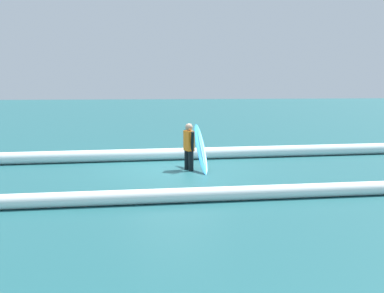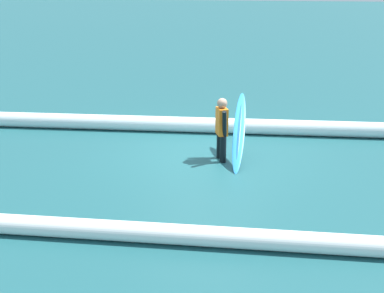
# 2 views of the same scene
# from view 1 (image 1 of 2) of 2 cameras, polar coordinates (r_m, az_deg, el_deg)

# --- Properties ---
(ground_plane) EXTENTS (129.88, 129.88, 0.00)m
(ground_plane) POSITION_cam_1_polar(r_m,az_deg,el_deg) (14.17, -2.01, -2.74)
(ground_plane) COLOR #1C5156
(surfer) EXTENTS (0.31, 0.61, 1.39)m
(surfer) POSITION_cam_1_polar(r_m,az_deg,el_deg) (13.87, -0.37, 0.25)
(surfer) COLOR black
(surfer) RESTS_ON ground_plane
(surfboard) EXTENTS (0.26, 1.91, 1.30)m
(surfboard) POSITION_cam_1_polar(r_m,az_deg,el_deg) (14.07, 1.05, -0.20)
(surfboard) COLOR #268CE5
(surfboard) RESTS_ON ground_plane
(wave_crest_foreground) EXTENTS (25.49, 1.59, 0.39)m
(wave_crest_foreground) POSITION_cam_1_polar(r_m,az_deg,el_deg) (16.07, 1.87, -0.81)
(wave_crest_foreground) COLOR silver
(wave_crest_foreground) RESTS_ON ground_plane
(wave_crest_midground) EXTENTS (20.23, 0.83, 0.32)m
(wave_crest_midground) POSITION_cam_1_polar(r_m,az_deg,el_deg) (10.11, -9.07, -6.11)
(wave_crest_midground) COLOR white
(wave_crest_midground) RESTS_ON ground_plane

